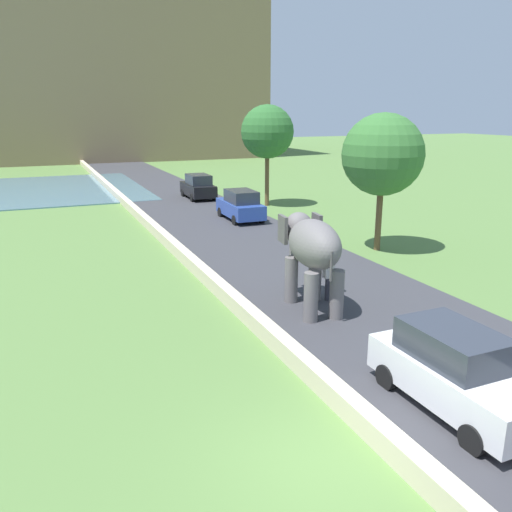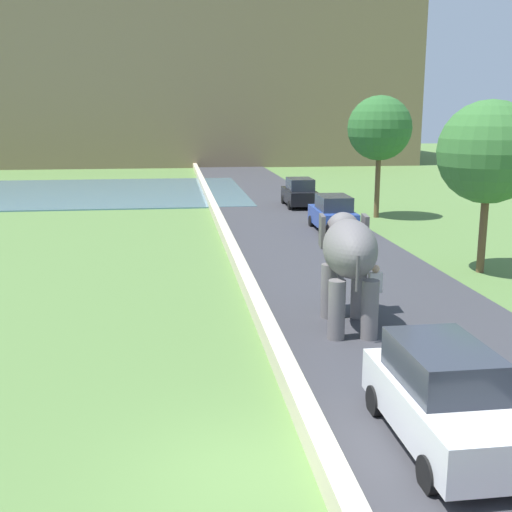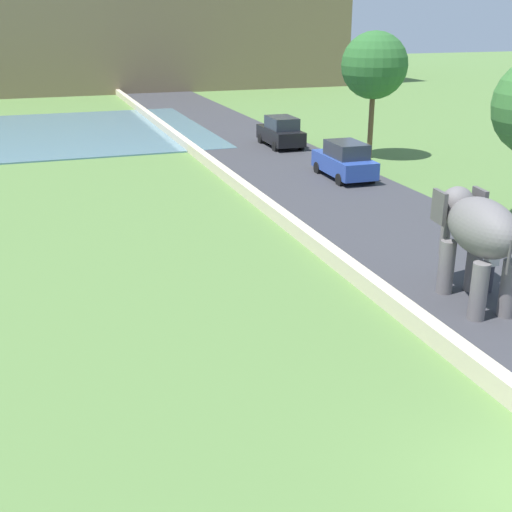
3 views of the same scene
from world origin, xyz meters
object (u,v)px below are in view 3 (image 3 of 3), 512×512
object	(u,v)px
car_black	(281,132)
person_beside_elephant	(491,265)
elephant	(477,232)
car_blue	(345,161)

from	to	relation	value
car_black	person_beside_elephant	bearing A→B (deg)	-95.78
person_beside_elephant	elephant	bearing A→B (deg)	-158.74
car_blue	person_beside_elephant	bearing A→B (deg)	-99.26
car_blue	elephant	bearing A→B (deg)	-102.50
elephant	car_blue	size ratio (longest dim) A/B	0.88
elephant	car_blue	world-z (taller)	elephant
car_black	car_blue	bearing A→B (deg)	-90.00
elephant	car_black	distance (m)	22.73
elephant	car_blue	distance (m)	14.47
car_black	car_blue	size ratio (longest dim) A/B	1.00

